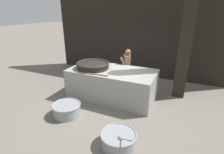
{
  "coord_description": "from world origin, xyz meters",
  "views": [
    {
      "loc": [
        2.35,
        -5.28,
        3.06
      ],
      "look_at": [
        0.0,
        0.0,
        0.79
      ],
      "focal_mm": 28.0,
      "sensor_mm": 36.0,
      "label": 1
    }
  ],
  "objects_px": {
    "giant_wok_near": "(93,65)",
    "prep_bowl_meat": "(67,109)",
    "prep_bowl_vegetables": "(118,139)",
    "cook": "(127,67)"
  },
  "relations": [
    {
      "from": "cook",
      "to": "prep_bowl_vegetables",
      "type": "relative_size",
      "value": 1.7
    },
    {
      "from": "giant_wok_near",
      "to": "prep_bowl_meat",
      "type": "relative_size",
      "value": 1.38
    },
    {
      "from": "prep_bowl_meat",
      "to": "prep_bowl_vegetables",
      "type": "bearing_deg",
      "value": -16.05
    },
    {
      "from": "giant_wok_near",
      "to": "prep_bowl_meat",
      "type": "bearing_deg",
      "value": -92.45
    },
    {
      "from": "cook",
      "to": "prep_bowl_vegetables",
      "type": "bearing_deg",
      "value": 98.66
    },
    {
      "from": "giant_wok_near",
      "to": "prep_bowl_vegetables",
      "type": "distance_m",
      "value": 2.98
    },
    {
      "from": "giant_wok_near",
      "to": "prep_bowl_vegetables",
      "type": "bearing_deg",
      "value": -48.63
    },
    {
      "from": "giant_wok_near",
      "to": "prep_bowl_meat",
      "type": "xyz_separation_m",
      "value": [
        -0.07,
        -1.56,
        -0.96
      ]
    },
    {
      "from": "prep_bowl_vegetables",
      "to": "prep_bowl_meat",
      "type": "height_order",
      "value": "prep_bowl_vegetables"
    },
    {
      "from": "giant_wok_near",
      "to": "prep_bowl_meat",
      "type": "height_order",
      "value": "giant_wok_near"
    }
  ]
}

